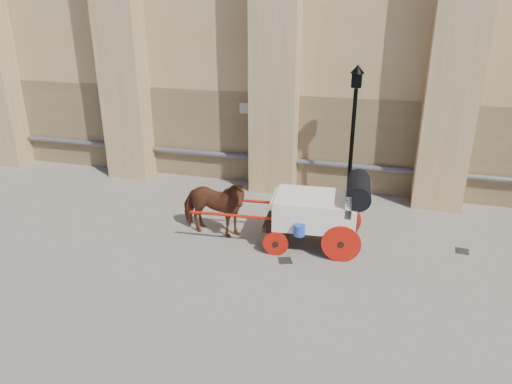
# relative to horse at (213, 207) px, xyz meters

# --- Properties ---
(ground) EXTENTS (90.00, 90.00, 0.00)m
(ground) POSITION_rel_horse_xyz_m (1.78, -0.06, -0.81)
(ground) COLOR gray
(ground) RESTS_ON ground
(horse) EXTENTS (2.00, 1.05, 1.63)m
(horse) POSITION_rel_horse_xyz_m (0.00, 0.00, 0.00)
(horse) COLOR brown
(horse) RESTS_ON ground
(carriage) EXTENTS (4.45, 1.65, 1.92)m
(carriage) POSITION_rel_horse_xyz_m (2.79, 0.12, 0.22)
(carriage) COLOR black
(carriage) RESTS_ON ground
(street_lamp) EXTENTS (0.39, 0.39, 4.15)m
(street_lamp) POSITION_rel_horse_xyz_m (3.22, 2.89, 1.41)
(street_lamp) COLOR black
(street_lamp) RESTS_ON ground
(drain_grate_near) EXTENTS (0.41, 0.41, 0.01)m
(drain_grate_near) POSITION_rel_horse_xyz_m (2.09, -0.82, -0.81)
(drain_grate_near) COLOR black
(drain_grate_near) RESTS_ON ground
(drain_grate_far) EXTENTS (0.34, 0.34, 0.01)m
(drain_grate_far) POSITION_rel_horse_xyz_m (6.27, 0.78, -0.81)
(drain_grate_far) COLOR black
(drain_grate_far) RESTS_ON ground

